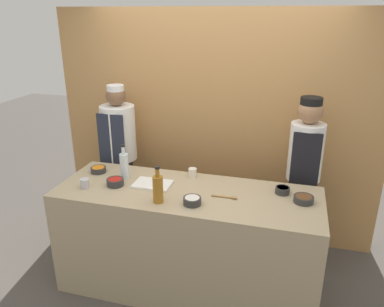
{
  "coord_description": "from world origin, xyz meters",
  "views": [
    {
      "loc": [
        0.79,
        -2.68,
        2.35
      ],
      "look_at": [
        0.0,
        0.16,
        1.23
      ],
      "focal_mm": 35.0,
      "sensor_mm": 36.0,
      "label": 1
    }
  ],
  "objects_px": {
    "bottle_clear": "(124,165)",
    "cup_steel": "(85,183)",
    "chef_left": "(120,157)",
    "sauce_bowl_red": "(115,182)",
    "cup_cream": "(192,173)",
    "sauce_bowl_white": "(192,200)",
    "sauce_bowl_yellow": "(283,190)",
    "wooden_spoon": "(227,197)",
    "bottle_amber": "(158,188)",
    "sauce_bowl_brown": "(304,199)",
    "cutting_board": "(153,184)",
    "chef_right": "(303,175)",
    "sauce_bowl_orange": "(98,169)"
  },
  "relations": [
    {
      "from": "bottle_clear",
      "to": "cup_steel",
      "type": "bearing_deg",
      "value": -132.03
    },
    {
      "from": "chef_left",
      "to": "sauce_bowl_red",
      "type": "bearing_deg",
      "value": -66.93
    },
    {
      "from": "cup_cream",
      "to": "chef_left",
      "type": "distance_m",
      "value": 0.98
    },
    {
      "from": "sauce_bowl_red",
      "to": "sauce_bowl_white",
      "type": "distance_m",
      "value": 0.74
    },
    {
      "from": "sauce_bowl_yellow",
      "to": "chef_left",
      "type": "height_order",
      "value": "chef_left"
    },
    {
      "from": "sauce_bowl_white",
      "to": "chef_left",
      "type": "distance_m",
      "value": 1.35
    },
    {
      "from": "wooden_spoon",
      "to": "bottle_amber",
      "type": "bearing_deg",
      "value": -157.44
    },
    {
      "from": "bottle_amber",
      "to": "chef_left",
      "type": "xyz_separation_m",
      "value": [
        -0.77,
        0.9,
        -0.16
      ]
    },
    {
      "from": "sauce_bowl_brown",
      "to": "cup_steel",
      "type": "distance_m",
      "value": 1.8
    },
    {
      "from": "cutting_board",
      "to": "bottle_clear",
      "type": "xyz_separation_m",
      "value": [
        -0.29,
        0.07,
        0.11
      ]
    },
    {
      "from": "sauce_bowl_brown",
      "to": "chef_right",
      "type": "xyz_separation_m",
      "value": [
        0.0,
        0.6,
        -0.06
      ]
    },
    {
      "from": "chef_left",
      "to": "bottle_clear",
      "type": "bearing_deg",
      "value": -60.08
    },
    {
      "from": "sauce_bowl_brown",
      "to": "wooden_spoon",
      "type": "bearing_deg",
      "value": -171.28
    },
    {
      "from": "sauce_bowl_white",
      "to": "sauce_bowl_red",
      "type": "bearing_deg",
      "value": 168.42
    },
    {
      "from": "cup_steel",
      "to": "chef_left",
      "type": "bearing_deg",
      "value": 95.39
    },
    {
      "from": "sauce_bowl_white",
      "to": "wooden_spoon",
      "type": "height_order",
      "value": "sauce_bowl_white"
    },
    {
      "from": "bottle_clear",
      "to": "bottle_amber",
      "type": "relative_size",
      "value": 1.06
    },
    {
      "from": "sauce_bowl_orange",
      "to": "sauce_bowl_white",
      "type": "height_order",
      "value": "sauce_bowl_white"
    },
    {
      "from": "sauce_bowl_yellow",
      "to": "chef_right",
      "type": "distance_m",
      "value": 0.52
    },
    {
      "from": "sauce_bowl_brown",
      "to": "chef_left",
      "type": "bearing_deg",
      "value": 162.03
    },
    {
      "from": "sauce_bowl_orange",
      "to": "bottle_amber",
      "type": "relative_size",
      "value": 0.47
    },
    {
      "from": "sauce_bowl_brown",
      "to": "chef_right",
      "type": "distance_m",
      "value": 0.61
    },
    {
      "from": "cutting_board",
      "to": "chef_left",
      "type": "bearing_deg",
      "value": 134.11
    },
    {
      "from": "bottle_clear",
      "to": "sauce_bowl_brown",
      "type": "bearing_deg",
      "value": -1.66
    },
    {
      "from": "sauce_bowl_yellow",
      "to": "cup_cream",
      "type": "distance_m",
      "value": 0.81
    },
    {
      "from": "wooden_spoon",
      "to": "chef_right",
      "type": "bearing_deg",
      "value": 49.6
    },
    {
      "from": "bottle_clear",
      "to": "sauce_bowl_yellow",
      "type": "bearing_deg",
      "value": 2.79
    },
    {
      "from": "chef_right",
      "to": "sauce_bowl_red",
      "type": "bearing_deg",
      "value": -155.16
    },
    {
      "from": "sauce_bowl_yellow",
      "to": "bottle_clear",
      "type": "distance_m",
      "value": 1.38
    },
    {
      "from": "sauce_bowl_brown",
      "to": "bottle_amber",
      "type": "distance_m",
      "value": 1.14
    },
    {
      "from": "bottle_amber",
      "to": "wooden_spoon",
      "type": "relative_size",
      "value": 1.41
    },
    {
      "from": "sauce_bowl_white",
      "to": "chef_right",
      "type": "height_order",
      "value": "chef_right"
    },
    {
      "from": "sauce_bowl_orange",
      "to": "chef_left",
      "type": "height_order",
      "value": "chef_left"
    },
    {
      "from": "chef_right",
      "to": "wooden_spoon",
      "type": "bearing_deg",
      "value": -130.4
    },
    {
      "from": "sauce_bowl_red",
      "to": "cup_cream",
      "type": "xyz_separation_m",
      "value": [
        0.59,
        0.35,
        0.01
      ]
    },
    {
      "from": "sauce_bowl_brown",
      "to": "chef_right",
      "type": "bearing_deg",
      "value": 89.8
    },
    {
      "from": "chef_left",
      "to": "chef_right",
      "type": "distance_m",
      "value": 1.87
    },
    {
      "from": "sauce_bowl_yellow",
      "to": "cup_steel",
      "type": "distance_m",
      "value": 1.65
    },
    {
      "from": "cutting_board",
      "to": "bottle_clear",
      "type": "distance_m",
      "value": 0.32
    },
    {
      "from": "cutting_board",
      "to": "wooden_spoon",
      "type": "bearing_deg",
      "value": -5.24
    },
    {
      "from": "sauce_bowl_orange",
      "to": "chef_right",
      "type": "relative_size",
      "value": 0.08
    },
    {
      "from": "cup_steel",
      "to": "bottle_amber",
      "type": "bearing_deg",
      "value": -6.19
    },
    {
      "from": "sauce_bowl_red",
      "to": "bottle_clear",
      "type": "bearing_deg",
      "value": 84.67
    },
    {
      "from": "sauce_bowl_brown",
      "to": "sauce_bowl_red",
      "type": "xyz_separation_m",
      "value": [
        -1.56,
        -0.12,
        0.0
      ]
    },
    {
      "from": "cup_steel",
      "to": "sauce_bowl_white",
      "type": "bearing_deg",
      "value": -2.38
    },
    {
      "from": "sauce_bowl_brown",
      "to": "bottle_clear",
      "type": "height_order",
      "value": "bottle_clear"
    },
    {
      "from": "sauce_bowl_red",
      "to": "cup_cream",
      "type": "relative_size",
      "value": 1.78
    },
    {
      "from": "chef_right",
      "to": "sauce_bowl_orange",
      "type": "bearing_deg",
      "value": -164.6
    },
    {
      "from": "sauce_bowl_yellow",
      "to": "chef_left",
      "type": "distance_m",
      "value": 1.77
    },
    {
      "from": "sauce_bowl_brown",
      "to": "sauce_bowl_orange",
      "type": "distance_m",
      "value": 1.84
    }
  ]
}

